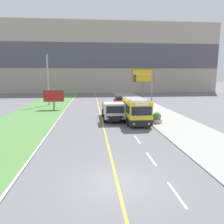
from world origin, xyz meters
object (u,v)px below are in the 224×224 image
Objects in this scene: dump_truck at (113,111)px; planter_round_far at (136,104)px; car_distant at (119,100)px; planter_round_second at (148,112)px; billboard_small at (54,97)px; utility_pole_far at (48,80)px; planter_round_near at (157,118)px; planter_round_third at (141,108)px; billboard_large at (143,77)px; traffic_light_mast at (147,91)px; city_bus at (136,111)px.

dump_truck reaches higher than planter_round_far.
planter_round_second is at bearing -80.84° from car_distant.
utility_pole_far is at bearing 108.31° from billboard_small.
planter_round_near is 1.07× the size of planter_round_third.
billboard_small is (-11.74, -6.32, 1.49)m from car_distant.
billboard_large reaches higher than planter_round_second.
city_bus is at bearing 173.99° from traffic_light_mast.
utility_pole_far is 7.57× the size of planter_round_second.
billboard_large is 5.36× the size of planter_round_near.
planter_round_third is (13.99, -3.28, -1.57)m from billboard_small.
planter_round_far is at bearing -66.19° from car_distant.
planter_round_second is at bearing 72.38° from traffic_light_mast.
billboard_small is at bearing -71.69° from utility_pole_far.
planter_round_third is at bearing 73.24° from city_bus.
planter_round_far is at bearing 4.23° from billboard_small.
traffic_light_mast is 9.18m from planter_round_third.
car_distant is 3.43× the size of planter_round_second.
car_distant is 18.37m from traffic_light_mast.
dump_truck is 13.31m from billboard_small.
dump_truck is 5.83× the size of planter_round_far.
car_distant is 1.30× the size of billboard_small.
utility_pole_far is (-10.75, 15.25, 3.59)m from dump_truck.
car_distant is 0.70× the size of traffic_light_mast.
billboard_large reaches higher than planter_round_third.
billboard_small is 2.73× the size of planter_round_third.
billboard_large is (8.30, 19.31, 4.07)m from dump_truck.
utility_pole_far is at bearing -176.31° from car_distant.
billboard_large is at bearing 75.69° from planter_round_third.
billboard_large is at bearing 74.72° from city_bus.
planter_round_near is 12.95m from planter_round_far.
planter_round_third reaches higher than planter_round_far.
dump_truck is 1.00× the size of billboard_large.
city_bus reaches higher than car_distant.
car_distant is 18.37m from planter_round_near.
car_distant is at bearing 113.81° from planter_round_far.
city_bus is at bearing -90.82° from car_distant.
planter_round_far is (0.09, 8.63, -0.03)m from planter_round_second.
billboard_large is at bearing 81.28° from planter_round_near.
city_bus reaches higher than planter_round_near.
planter_round_second is 1.04× the size of planter_round_third.
billboard_large is 5.72× the size of planter_round_third.
billboard_small is 2.56× the size of planter_round_near.
planter_round_third is (0.01, 4.32, -0.01)m from planter_round_second.
billboard_small reaches higher than planter_round_near.
dump_truck reaches higher than planter_round_second.
car_distant is at bearing 80.19° from dump_truck.
planter_round_third is at bearing -91.04° from planter_round_far.
planter_round_far is (0.08, 4.32, -0.01)m from planter_round_third.
traffic_light_mast is at bearing -42.82° from billboard_small.
billboard_small is at bearing 134.67° from city_bus.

